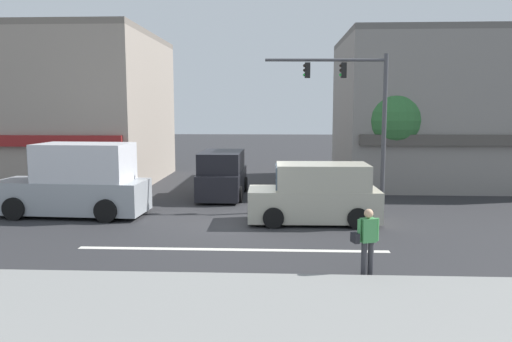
# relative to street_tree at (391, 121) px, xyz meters

# --- Properties ---
(ground_plane) EXTENTS (120.00, 120.00, 0.00)m
(ground_plane) POSITION_rel_street_tree_xyz_m (-6.70, -6.87, -3.46)
(ground_plane) COLOR #2B2B2D
(lane_marking_stripe) EXTENTS (9.00, 0.24, 0.01)m
(lane_marking_stripe) POSITION_rel_street_tree_xyz_m (-6.70, -10.37, -3.46)
(lane_marking_stripe) COLOR silver
(lane_marking_stripe) RESTS_ON ground
(sidewalk_curb) EXTENTS (40.00, 5.00, 0.16)m
(sidewalk_curb) POSITION_rel_street_tree_xyz_m (-6.70, -15.37, -3.38)
(sidewalk_curb) COLOR gray
(sidewalk_curb) RESTS_ON ground
(building_left_block) EXTENTS (10.13, 10.08, 8.00)m
(building_left_block) POSITION_rel_street_tree_xyz_m (-17.16, 2.52, 0.53)
(building_left_block) COLOR gray
(building_left_block) RESTS_ON ground
(building_right_corner) EXTENTS (12.81, 9.05, 7.89)m
(building_right_corner) POSITION_rel_street_tree_xyz_m (4.44, 3.41, 0.48)
(building_right_corner) COLOR gray
(building_right_corner) RESTS_ON ground
(street_tree) EXTENTS (3.06, 3.06, 5.01)m
(street_tree) POSITION_rel_street_tree_xyz_m (0.00, 0.00, 0.00)
(street_tree) COLOR #4C3823
(street_tree) RESTS_ON ground
(utility_pole_near_left) EXTENTS (1.40, 0.22, 7.58)m
(utility_pole_near_left) POSITION_rel_street_tree_xyz_m (-15.41, -1.61, 0.48)
(utility_pole_near_left) COLOR brown
(utility_pole_near_left) RESTS_ON ground
(utility_pole_far_right) EXTENTS (1.40, 0.22, 7.16)m
(utility_pole_far_right) POSITION_rel_street_tree_xyz_m (1.49, 2.38, 0.26)
(utility_pole_far_right) COLOR brown
(utility_pole_far_right) RESTS_ON ground
(traffic_light_mast) EXTENTS (4.89, 0.41, 6.20)m
(traffic_light_mast) POSITION_rel_street_tree_xyz_m (-2.12, -4.00, 0.71)
(traffic_light_mast) COLOR #47474C
(traffic_light_mast) RESTS_ON ground
(van_crossing_leftbound) EXTENTS (2.08, 4.62, 2.11)m
(van_crossing_leftbound) POSITION_rel_street_tree_xyz_m (-7.96, -1.76, -2.46)
(van_crossing_leftbound) COLOR black
(van_crossing_leftbound) RESTS_ON ground
(box_truck_crossing_rightbound) EXTENTS (5.71, 2.48, 2.75)m
(box_truck_crossing_rightbound) POSITION_rel_street_tree_xyz_m (-13.00, -6.03, -2.21)
(box_truck_crossing_rightbound) COLOR #999EA3
(box_truck_crossing_rightbound) RESTS_ON ground
(van_crossing_center) EXTENTS (4.63, 2.11, 2.11)m
(van_crossing_center) POSITION_rel_street_tree_xyz_m (-4.04, -6.78, -2.46)
(van_crossing_center) COLOR #B7B29E
(van_crossing_center) RESTS_ON ground
(pedestrian_foreground_with_bag) EXTENTS (0.69, 0.38, 1.67)m
(pedestrian_foreground_with_bag) POSITION_rel_street_tree_xyz_m (-3.24, -12.51, -2.51)
(pedestrian_foreground_with_bag) COLOR #333338
(pedestrian_foreground_with_bag) RESTS_ON ground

